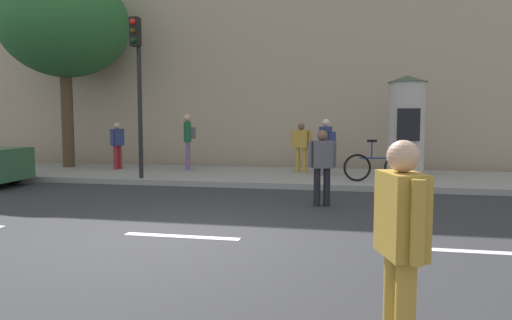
% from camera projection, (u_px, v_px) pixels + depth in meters
% --- Properties ---
extents(ground_plane, '(80.00, 80.00, 0.00)m').
position_uv_depth(ground_plane, '(182.00, 237.00, 6.98)').
color(ground_plane, '#2B2B2D').
extents(sidewalk_curb, '(36.00, 4.00, 0.15)m').
position_uv_depth(sidewalk_curb, '(264.00, 176.00, 13.82)').
color(sidewalk_curb, gray).
rests_on(sidewalk_curb, ground_plane).
extents(lane_markings, '(25.80, 0.16, 0.01)m').
position_uv_depth(lane_markings, '(182.00, 236.00, 6.98)').
color(lane_markings, silver).
rests_on(lane_markings, ground_plane).
extents(building_backdrop, '(36.00, 5.00, 9.99)m').
position_uv_depth(building_backdrop, '(287.00, 37.00, 18.27)').
color(building_backdrop, tan).
rests_on(building_backdrop, ground_plane).
extents(traffic_light, '(0.24, 0.45, 4.31)m').
position_uv_depth(traffic_light, '(137.00, 72.00, 12.46)').
color(traffic_light, black).
rests_on(traffic_light, sidewalk_curb).
extents(poster_column, '(1.13, 1.13, 2.87)m').
position_uv_depth(poster_column, '(406.00, 125.00, 13.31)').
color(poster_column, '#B2ADA3').
rests_on(poster_column, sidewalk_curb).
extents(street_tree, '(4.23, 4.23, 6.62)m').
position_uv_depth(street_tree, '(64.00, 23.00, 15.42)').
color(street_tree, '#4C3826').
rests_on(street_tree, sidewalk_curb).
extents(pedestrian_tallest, '(0.35, 0.58, 1.62)m').
position_uv_depth(pedestrian_tallest, '(401.00, 238.00, 3.19)').
color(pedestrian_tallest, '#B78C33').
rests_on(pedestrian_tallest, ground_plane).
extents(pedestrian_near_pole, '(0.56, 0.36, 1.55)m').
position_uv_depth(pedestrian_near_pole, '(322.00, 162.00, 9.38)').
color(pedestrian_near_pole, black).
rests_on(pedestrian_near_pole, ground_plane).
extents(pedestrian_in_light_jacket, '(0.61, 0.33, 1.50)m').
position_uv_depth(pedestrian_in_light_jacket, '(301.00, 144.00, 14.16)').
color(pedestrian_in_light_jacket, '#B78C33').
rests_on(pedestrian_in_light_jacket, sidewalk_curb).
extents(pedestrian_with_bag, '(0.29, 0.62, 1.52)m').
position_uv_depth(pedestrian_with_bag, '(117.00, 142.00, 15.06)').
color(pedestrian_with_bag, maroon).
rests_on(pedestrian_with_bag, sidewalk_curb).
extents(pedestrian_in_red_top, '(0.46, 0.66, 1.63)m').
position_uv_depth(pedestrian_in_red_top, '(326.00, 141.00, 13.32)').
color(pedestrian_in_red_top, '#724C84').
rests_on(pedestrian_in_red_top, sidewalk_curb).
extents(pedestrian_in_dark_shirt, '(0.47, 0.54, 1.78)m').
position_uv_depth(pedestrian_in_dark_shirt, '(188.00, 137.00, 14.82)').
color(pedestrian_in_dark_shirt, '#724C84').
rests_on(pedestrian_in_dark_shirt, sidewalk_curb).
extents(bicycle_leaning, '(1.76, 0.34, 1.09)m').
position_uv_depth(bicycle_leaning, '(378.00, 167.00, 12.05)').
color(bicycle_leaning, black).
rests_on(bicycle_leaning, sidewalk_curb).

